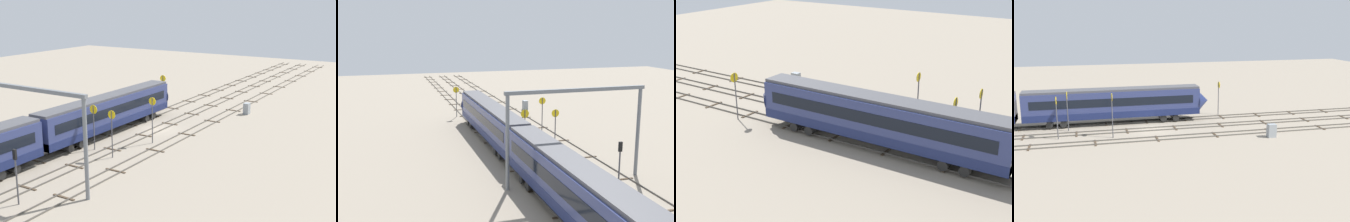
% 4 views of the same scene
% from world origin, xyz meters
% --- Properties ---
extents(ground_plane, '(156.97, 156.97, 0.00)m').
position_xyz_m(ground_plane, '(0.00, 0.00, 0.00)').
color(ground_plane, gray).
extents(track_near_foreground, '(140.97, 2.40, 0.16)m').
position_xyz_m(track_near_foreground, '(0.00, -4.42, 0.07)').
color(track_near_foreground, '#59544C').
rests_on(track_near_foreground, ground).
extents(track_second_near, '(140.97, 2.40, 0.16)m').
position_xyz_m(track_second_near, '(-0.00, 0.00, 0.07)').
color(track_second_near, '#59544C').
rests_on(track_second_near, ground).
extents(track_with_train, '(140.97, 2.40, 0.16)m').
position_xyz_m(track_with_train, '(-0.00, 4.42, 0.07)').
color(track_with_train, '#59544C').
rests_on(track_with_train, ground).
extents(speed_sign_near_foreground, '(0.14, 0.94, 5.27)m').
position_xyz_m(speed_sign_near_foreground, '(-11.74, -1.68, 3.43)').
color(speed_sign_near_foreground, '#4C4C51').
rests_on(speed_sign_near_foreground, ground).
extents(speed_sign_mid_trackside, '(0.14, 0.95, 5.59)m').
position_xyz_m(speed_sign_mid_trackside, '(-5.20, -2.62, 3.63)').
color(speed_sign_mid_trackside, '#4C4C51').
rests_on(speed_sign_mid_trackside, ground).
extents(speed_sign_far_trackside, '(0.14, 1.00, 5.09)m').
position_xyz_m(speed_sign_far_trackside, '(11.36, 6.11, 3.37)').
color(speed_sign_far_trackside, '#4C4C51').
rests_on(speed_sign_far_trackside, ground).
extents(speed_sign_distant_end, '(0.14, 1.02, 5.23)m').
position_xyz_m(speed_sign_distant_end, '(-10.60, 1.76, 3.48)').
color(speed_sign_distant_end, '#4C4C51').
rests_on(speed_sign_distant_end, ground).
extents(relay_cabinet, '(1.05, 0.79, 1.65)m').
position_xyz_m(relay_cabinet, '(13.91, -6.96, 0.83)').
color(relay_cabinet, gray).
rests_on(relay_cabinet, ground).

